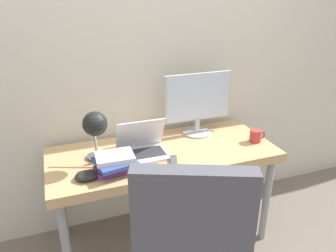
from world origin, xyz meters
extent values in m
cube|color=beige|center=(0.00, 0.68, 1.30)|extent=(8.00, 0.05, 2.60)
cube|color=tan|center=(0.00, 0.31, 0.67)|extent=(1.45, 0.62, 0.06)
cylinder|color=gray|center=(-0.66, 0.06, 0.32)|extent=(0.05, 0.05, 0.64)
cylinder|color=gray|center=(0.66, 0.06, 0.32)|extent=(0.05, 0.05, 0.64)
cylinder|color=gray|center=(-0.66, 0.56, 0.32)|extent=(0.05, 0.05, 0.64)
cylinder|color=gray|center=(0.66, 0.56, 0.32)|extent=(0.05, 0.05, 0.64)
cube|color=silver|center=(-0.14, 0.28, 0.71)|extent=(0.30, 0.23, 0.02)
cube|color=#2D2D33|center=(-0.14, 0.28, 0.72)|extent=(0.26, 0.14, 0.00)
cube|color=silver|center=(-0.14, 0.35, 0.83)|extent=(0.30, 0.10, 0.21)
cube|color=silver|center=(-0.14, 0.34, 0.82)|extent=(0.27, 0.09, 0.18)
cylinder|color=#B7B7BC|center=(0.32, 0.48, 0.71)|extent=(0.20, 0.20, 0.01)
cylinder|color=#B7B7BC|center=(0.32, 0.48, 0.77)|extent=(0.04, 0.04, 0.10)
cube|color=#B7B7BC|center=(0.32, 0.48, 0.97)|extent=(0.49, 0.02, 0.33)
cube|color=silver|center=(0.32, 0.47, 0.97)|extent=(0.46, 0.00, 0.31)
cylinder|color=#4C4C51|center=(-0.42, 0.36, 0.71)|extent=(0.11, 0.11, 0.02)
cylinder|color=#99999E|center=(-0.42, 0.30, 0.85)|extent=(0.02, 0.13, 0.26)
sphere|color=black|center=(-0.42, 0.24, 0.98)|extent=(0.14, 0.14, 0.14)
cube|color=#4C4C56|center=(-0.22, -0.63, 0.83)|extent=(0.42, 0.23, 0.60)
cube|color=#753384|center=(-0.33, 0.16, 0.72)|extent=(0.26, 0.15, 0.03)
cube|color=#753384|center=(-0.33, 0.16, 0.75)|extent=(0.22, 0.15, 0.03)
cube|color=#334C8C|center=(-0.34, 0.14, 0.77)|extent=(0.24, 0.23, 0.02)
cube|color=silver|center=(-0.34, 0.16, 0.80)|extent=(0.21, 0.16, 0.03)
cube|color=#4C4C51|center=(0.00, 0.12, 0.71)|extent=(0.09, 0.17, 0.02)
cylinder|color=#B23833|center=(0.63, 0.22, 0.75)|extent=(0.08, 0.08, 0.08)
torus|color=#B23833|center=(0.68, 0.22, 0.75)|extent=(0.06, 0.01, 0.06)
ellipsoid|color=black|center=(-0.50, 0.13, 0.72)|extent=(0.14, 0.10, 0.04)
camera|label=1|loc=(-0.61, -1.46, 1.67)|focal=35.00mm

